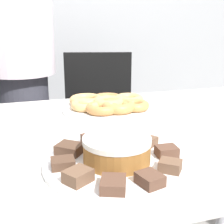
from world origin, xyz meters
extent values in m
cube|color=silver|center=(0.00, 0.00, 0.75)|extent=(1.64, 0.85, 0.03)
cylinder|color=#383842|center=(-0.20, 0.89, 0.40)|extent=(0.27, 0.27, 0.80)
cylinder|color=silver|center=(-0.20, 0.89, 1.12)|extent=(0.36, 0.36, 0.63)
cylinder|color=black|center=(0.18, 0.75, 0.01)|extent=(0.44, 0.44, 0.01)
cylinder|color=#262626|center=(0.18, 0.75, 0.22)|extent=(0.06, 0.06, 0.42)
cube|color=black|center=(0.18, 0.75, 0.45)|extent=(0.54, 0.54, 0.04)
cube|color=black|center=(0.24, 0.94, 0.68)|extent=(0.39, 0.13, 0.42)
cylinder|color=white|center=(-0.03, -0.22, 0.77)|extent=(0.33, 0.33, 0.01)
cylinder|color=white|center=(0.08, 0.21, 0.77)|extent=(0.34, 0.34, 0.01)
cylinder|color=#9E662D|center=(-0.03, -0.22, 0.79)|extent=(0.15, 0.15, 0.05)
cylinder|color=white|center=(-0.03, -0.22, 0.82)|extent=(0.15, 0.15, 0.01)
cube|color=brown|center=(0.06, -0.30, 0.78)|extent=(0.06, 0.06, 0.02)
cube|color=brown|center=(0.09, -0.23, 0.78)|extent=(0.05, 0.04, 0.02)
cube|color=brown|center=(0.07, -0.16, 0.78)|extent=(0.06, 0.06, 0.02)
cube|color=brown|center=(0.01, -0.11, 0.78)|extent=(0.06, 0.07, 0.02)
cube|color=brown|center=(-0.06, -0.11, 0.78)|extent=(0.05, 0.06, 0.02)
cube|color=#513828|center=(-0.12, -0.15, 0.78)|extent=(0.08, 0.08, 0.02)
cube|color=#513828|center=(-0.15, -0.22, 0.78)|extent=(0.05, 0.05, 0.02)
cube|color=brown|center=(-0.13, -0.29, 0.78)|extent=(0.07, 0.06, 0.03)
cube|color=brown|center=(-0.07, -0.34, 0.78)|extent=(0.06, 0.07, 0.02)
cube|color=brown|center=(0.00, -0.34, 0.78)|extent=(0.05, 0.06, 0.02)
torus|color=#E5AD66|center=(0.08, 0.21, 0.79)|extent=(0.12, 0.12, 0.04)
torus|color=#E5AD66|center=(0.17, 0.24, 0.79)|extent=(0.11, 0.11, 0.03)
torus|color=#C68447|center=(0.10, 0.27, 0.79)|extent=(0.11, 0.11, 0.03)
torus|color=#E5AD66|center=(0.01, 0.28, 0.79)|extent=(0.13, 0.13, 0.03)
torus|color=#E5AD66|center=(0.00, 0.22, 0.79)|extent=(0.11, 0.11, 0.03)
torus|color=#C68447|center=(0.04, 0.16, 0.79)|extent=(0.12, 0.12, 0.03)
torus|color=#D18E4C|center=(0.10, 0.15, 0.79)|extent=(0.12, 0.12, 0.03)
torus|color=#D18E4C|center=(0.16, 0.16, 0.79)|extent=(0.10, 0.10, 0.03)
camera|label=1|loc=(-0.23, -0.83, 1.08)|focal=50.00mm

